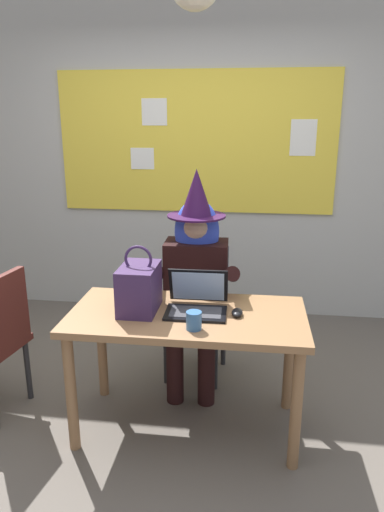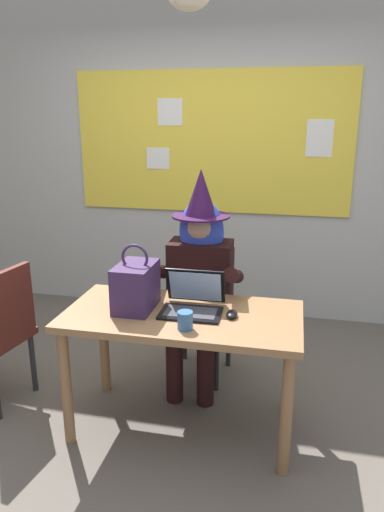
{
  "view_description": "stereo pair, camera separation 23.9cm",
  "coord_description": "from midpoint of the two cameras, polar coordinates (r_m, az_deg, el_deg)",
  "views": [
    {
      "loc": [
        0.53,
        -2.39,
        1.78
      ],
      "look_at": [
        0.17,
        0.32,
        0.97
      ],
      "focal_mm": 33.28,
      "sensor_mm": 36.0,
      "label": 1
    },
    {
      "loc": [
        0.77,
        -2.35,
        1.78
      ],
      "look_at": [
        0.17,
        0.32,
        0.97
      ],
      "focal_mm": 33.28,
      "sensor_mm": 36.0,
      "label": 2
    }
  ],
  "objects": [
    {
      "name": "ground_plane",
      "position": [
        3.03,
        -6.57,
        -19.51
      ],
      "size": [
        24.0,
        24.0,
        0.0
      ],
      "primitive_type": "plane",
      "color": "#5B544C"
    },
    {
      "name": "wall_back_bulletin",
      "position": [
        4.26,
        -1.13,
        12.26
      ],
      "size": [
        5.35,
        2.0,
        2.9
      ],
      "color": "#B2B2AD",
      "rests_on": "ground"
    },
    {
      "name": "desk_main",
      "position": [
        2.69,
        -3.17,
        -8.89
      ],
      "size": [
        1.31,
        0.67,
        0.73
      ],
      "rotation": [
        0.0,
        0.0,
        0.01
      ],
      "color": "#8E6642",
      "rests_on": "ground"
    },
    {
      "name": "chair_at_desk",
      "position": [
        3.36,
        -1.28,
        -5.72
      ],
      "size": [
        0.46,
        0.46,
        0.9
      ],
      "rotation": [
        0.0,
        0.0,
        -1.66
      ],
      "color": "#2D3347",
      "rests_on": "ground"
    },
    {
      "name": "person_costumed",
      "position": [
        3.15,
        -1.75,
        -1.69
      ],
      "size": [
        0.6,
        0.66,
        1.45
      ],
      "rotation": [
        0.0,
        0.0,
        -1.54
      ],
      "color": "black",
      "rests_on": "ground"
    },
    {
      "name": "laptop",
      "position": [
        2.65,
        -2.02,
        -5.62
      ],
      "size": [
        0.34,
        0.3,
        0.22
      ],
      "rotation": [
        0.0,
        0.0,
        0.02
      ],
      "color": "black",
      "rests_on": "desk_main"
    },
    {
      "name": "computer_mouse",
      "position": [
        2.61,
        2.82,
        -6.85
      ],
      "size": [
        0.06,
        0.1,
        0.03
      ],
      "primitive_type": "ellipsoid",
      "rotation": [
        0.0,
        0.0,
        -0.01
      ],
      "color": "black",
      "rests_on": "desk_main"
    },
    {
      "name": "handbag",
      "position": [
        2.66,
        -8.94,
        -3.82
      ],
      "size": [
        0.2,
        0.3,
        0.38
      ],
      "rotation": [
        0.0,
        0.0,
        -0.03
      ],
      "color": "#38234C",
      "rests_on": "desk_main"
    },
    {
      "name": "coffee_mug",
      "position": [
        2.44,
        -2.61,
        -7.8
      ],
      "size": [
        0.08,
        0.08,
        0.09
      ],
      "primitive_type": "cylinder",
      "color": "#336099",
      "rests_on": "desk_main"
    }
  ]
}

